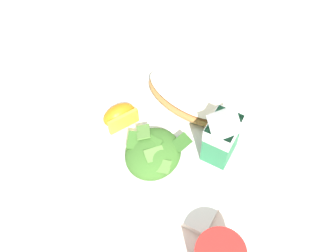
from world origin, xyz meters
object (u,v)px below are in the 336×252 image
Objects in this scene: green_salad_pile at (153,153)px; paper_napkin at (162,42)px; cheesy_pizza_bread at (188,97)px; milk_carton at (222,134)px; metal_fork at (71,126)px; orange_wedge_front at (120,116)px; white_plate at (168,131)px.

green_salad_pile is 0.95× the size of paper_napkin.
cheesy_pizza_bread is 0.18m from paper_napkin.
milk_carton reaches higher than green_salad_pile.
green_salad_pile is at bearing 0.83° from cheesy_pizza_bread.
green_salad_pile reaches higher than paper_napkin.
green_salad_pile is at bearing 91.85° from metal_fork.
green_salad_pile is at bearing 66.92° from orange_wedge_front.
white_plate is 0.12m from milk_carton.
white_plate is 0.09m from orange_wedge_front.
orange_wedge_front reaches higher than paper_napkin.
green_salad_pile is (0.06, 0.01, 0.03)m from white_plate.
paper_napkin is (-0.19, -0.12, -0.01)m from white_plate.
cheesy_pizza_bread is 1.65× the size of milk_carton.
green_salad_pile is 0.10m from orange_wedge_front.
paper_napkin is at bearing -135.48° from cheesy_pizza_bread.
milk_carton is at bearing 105.07° from metal_fork.
milk_carton is at bearing 125.45° from green_salad_pile.
orange_wedge_front is (0.03, -0.08, 0.03)m from white_plate.
metal_fork is (0.07, -0.26, -0.07)m from milk_carton.
milk_carton is (-0.06, 0.09, 0.04)m from green_salad_pile.
orange_wedge_front is 0.10m from metal_fork.
milk_carton is 0.19m from orange_wedge_front.
green_salad_pile is 0.56× the size of metal_fork.
green_salad_pile is 1.49× the size of orange_wedge_front.
milk_carton is at bearing 48.44° from paper_napkin.
cheesy_pizza_bread is at bearing 44.52° from paper_napkin.
paper_napkin is at bearing 170.51° from metal_fork.
metal_fork is (0.01, -0.17, -0.03)m from green_salad_pile.
cheesy_pizza_bread is 0.13m from orange_wedge_front.
metal_fork is at bearing -61.98° from orange_wedge_front.
cheesy_pizza_bread is at bearing -179.17° from green_salad_pile.
paper_napkin is (-0.13, -0.12, -0.03)m from cheesy_pizza_bread.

